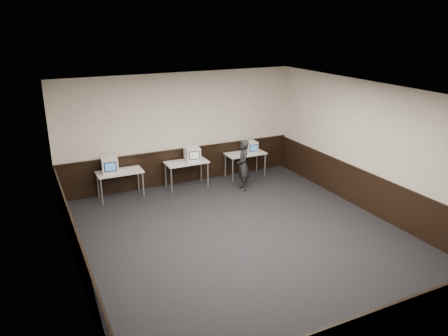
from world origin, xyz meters
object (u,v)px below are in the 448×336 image
(desk_center, at_px, (186,164))
(emac_center, at_px, (192,154))
(desk_left, at_px, (120,174))
(emac_right, at_px, (250,147))
(desk_right, at_px, (245,155))
(person, at_px, (243,165))
(emac_left, at_px, (110,165))

(desk_center, height_order, emac_center, emac_center)
(desk_left, height_order, desk_center, same)
(emac_right, bearing_deg, desk_right, 165.05)
(person, bearing_deg, desk_left, -87.87)
(desk_left, height_order, emac_left, emac_left)
(desk_left, xyz_separation_m, emac_left, (-0.23, 0.01, 0.28))
(desk_right, bearing_deg, emac_left, 179.89)
(desk_center, height_order, emac_left, emac_left)
(desk_right, xyz_separation_m, person, (-0.56, -0.90, 0.04))
(emac_center, distance_m, emac_right, 1.86)
(desk_left, distance_m, desk_center, 1.90)
(emac_left, bearing_deg, desk_right, 8.10)
(desk_right, bearing_deg, emac_right, -14.67)
(emac_right, bearing_deg, person, -129.56)
(emac_center, xyz_separation_m, emac_right, (1.86, -0.04, -0.02))
(emac_center, relative_size, person, 0.32)
(emac_center, bearing_deg, desk_center, -173.93)
(desk_center, bearing_deg, emac_center, 1.00)
(emac_right, height_order, person, person)
(emac_left, bearing_deg, emac_right, 7.58)
(desk_right, xyz_separation_m, emac_left, (-4.03, 0.01, 0.28))
(desk_left, bearing_deg, emac_right, -0.55)
(person, bearing_deg, desk_right, 165.86)
(desk_center, bearing_deg, desk_left, 180.00)
(desk_left, relative_size, desk_right, 1.00)
(emac_center, height_order, emac_right, emac_center)
(desk_right, relative_size, person, 0.84)
(desk_right, bearing_deg, desk_center, 180.00)
(desk_right, bearing_deg, desk_left, 180.00)
(desk_center, relative_size, emac_right, 3.10)
(desk_center, bearing_deg, person, -34.06)
(emac_right, xyz_separation_m, person, (-0.71, -0.87, -0.21))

